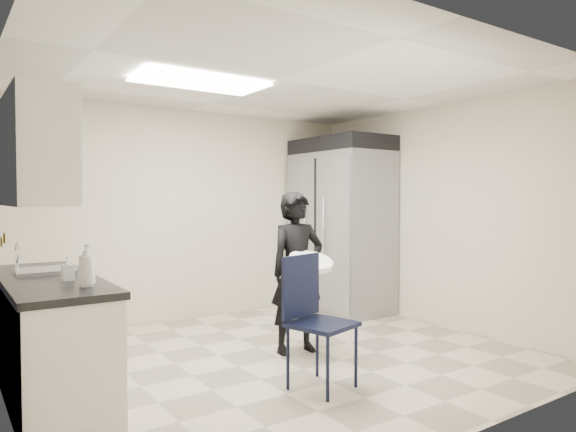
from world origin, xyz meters
TOP-DOWN VIEW (x-y plane):
  - floor at (0.00, 0.00)m, footprint 4.50×4.50m
  - ceiling at (0.00, 0.00)m, footprint 4.50×4.50m
  - back_wall at (0.00, 2.00)m, footprint 4.50×0.00m
  - left_wall at (-2.25, 0.00)m, footprint 0.00×4.00m
  - right_wall at (2.25, 0.00)m, footprint 0.00×4.00m
  - ceiling_panel at (-0.60, 0.40)m, footprint 1.20×0.60m
  - lower_counter at (-1.95, 0.20)m, footprint 0.60×1.90m
  - countertop at (-1.95, 0.20)m, footprint 0.64×1.95m
  - sink at (-1.93, 0.45)m, footprint 0.42×0.40m
  - faucet at (-2.13, 0.45)m, footprint 0.02×0.02m
  - upper_cabinets at (-2.08, 0.20)m, footprint 0.35×1.80m
  - towel_dispenser at (-2.14, 1.35)m, footprint 0.22×0.30m
  - notice_sticker_left at (-2.24, 0.10)m, footprint 0.00×0.12m
  - notice_sticker_right at (-2.24, 0.30)m, footprint 0.00×0.12m
  - commercial_fridge at (1.83, 1.27)m, footprint 0.80×1.35m
  - fridge_compressor at (1.83, 1.27)m, footprint 0.80×1.35m
  - folding_chair at (-0.14, -0.84)m, footprint 0.56×0.56m
  - man_tuxedo at (0.25, 0.06)m, footprint 0.60×0.43m
  - bucket_lid at (0.23, -0.19)m, footprint 0.45×0.45m
  - soap_bottle_a at (-1.81, -0.41)m, footprint 0.12×0.12m
  - soap_bottle_b at (-1.87, -0.07)m, footprint 0.08×0.08m

SIDE VIEW (x-z plane):
  - floor at x=0.00m, z-range 0.00..0.00m
  - lower_counter at x=-1.95m, z-range 0.00..0.86m
  - folding_chair at x=-0.14m, z-range 0.00..1.01m
  - man_tuxedo at x=0.25m, z-range 0.00..1.56m
  - sink at x=-1.93m, z-range 0.80..0.94m
  - countertop at x=-1.95m, z-range 0.86..0.91m
  - bucket_lid at x=0.23m, z-range 0.89..0.94m
  - soap_bottle_b at x=-1.87m, z-range 0.91..1.08m
  - faucet at x=-2.13m, z-range 0.90..1.14m
  - commercial_fridge at x=1.83m, z-range 0.00..2.10m
  - soap_bottle_a at x=-1.81m, z-range 0.91..1.20m
  - notice_sticker_right at x=-2.24m, z-range 1.15..1.21m
  - notice_sticker_left at x=-2.24m, z-range 1.19..1.25m
  - back_wall at x=0.00m, z-range -0.95..3.55m
  - left_wall at x=-2.25m, z-range -0.70..3.30m
  - right_wall at x=2.25m, z-range -0.70..3.30m
  - towel_dispenser at x=-2.14m, z-range 1.45..1.80m
  - upper_cabinets at x=-2.08m, z-range 1.45..2.20m
  - fridge_compressor at x=1.83m, z-range 2.10..2.30m
  - ceiling_panel at x=-0.60m, z-range 2.56..2.58m
  - ceiling at x=0.00m, z-range 2.60..2.60m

